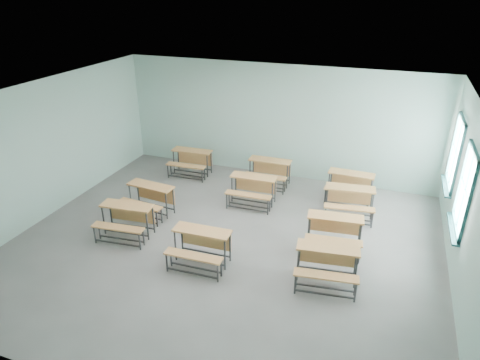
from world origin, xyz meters
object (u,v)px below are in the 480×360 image
(desk_unit_r3c1, at_px, (269,169))
(desk_unit_r1c0, at_px, (149,196))
(desk_unit_r2c2, at_px, (350,198))
(desk_unit_r0c2, at_px, (327,261))
(desk_unit_r3c2, at_px, (350,183))
(desk_unit_r1c2, at_px, (335,228))
(desk_unit_r0c1, at_px, (200,243))
(desk_unit_r0c0, at_px, (126,217))
(desk_unit_r2c1, at_px, (252,186))
(desk_unit_r3c0, at_px, (191,159))

(desk_unit_r3c1, bearing_deg, desk_unit_r1c0, -132.61)
(desk_unit_r2c2, bearing_deg, desk_unit_r0c2, -98.90)
(desk_unit_r3c1, distance_m, desk_unit_r3c2, 2.22)
(desk_unit_r2c2, height_order, desk_unit_r3c1, same)
(desk_unit_r3c1, xyz_separation_m, desk_unit_r3c2, (2.21, -0.14, 0.00))
(desk_unit_r1c2, bearing_deg, desk_unit_r3c1, 124.48)
(desk_unit_r3c1, bearing_deg, desk_unit_r1c2, -50.03)
(desk_unit_r1c0, bearing_deg, desk_unit_r0c1, -30.00)
(desk_unit_r0c0, height_order, desk_unit_r2c1, same)
(desk_unit_r2c2, bearing_deg, desk_unit_r0c0, -157.52)
(desk_unit_r0c1, bearing_deg, desk_unit_r0c0, 167.03)
(desk_unit_r3c0, height_order, desk_unit_r3c1, same)
(desk_unit_r0c0, xyz_separation_m, desk_unit_r3c1, (2.21, 3.60, 0.00))
(desk_unit_r0c1, distance_m, desk_unit_r3c0, 4.45)
(desk_unit_r0c2, xyz_separation_m, desk_unit_r3c1, (-2.23, 3.72, 0.00))
(desk_unit_r1c2, xyz_separation_m, desk_unit_r3c2, (0.03, 2.39, 0.00))
(desk_unit_r3c2, bearing_deg, desk_unit_r2c2, -81.72)
(desk_unit_r1c2, xyz_separation_m, desk_unit_r2c1, (-2.26, 1.32, 0.00))
(desk_unit_r0c2, relative_size, desk_unit_r3c0, 1.05)
(desk_unit_r2c1, height_order, desk_unit_r2c2, same)
(desk_unit_r0c0, distance_m, desk_unit_r0c1, 2.02)
(desk_unit_r0c0, bearing_deg, desk_unit_r0c1, -16.64)
(desk_unit_r3c2, bearing_deg, desk_unit_r3c0, -178.77)
(desk_unit_r1c2, distance_m, desk_unit_r3c2, 2.39)
(desk_unit_r0c2, relative_size, desk_unit_r3c1, 1.07)
(desk_unit_r1c0, bearing_deg, desk_unit_r2c2, 23.74)
(desk_unit_r1c2, relative_size, desk_unit_r3c2, 1.04)
(desk_unit_r0c1, bearing_deg, desk_unit_r3c2, 55.63)
(desk_unit_r0c1, xyz_separation_m, desk_unit_r2c2, (2.54, 2.97, 0.00))
(desk_unit_r1c2, relative_size, desk_unit_r2c1, 1.05)
(desk_unit_r0c0, relative_size, desk_unit_r1c2, 0.99)
(desk_unit_r0c0, bearing_deg, desk_unit_r2c2, 24.08)
(desk_unit_r1c0, distance_m, desk_unit_r3c1, 3.40)
(desk_unit_r1c0, relative_size, desk_unit_r3c0, 1.03)
(desk_unit_r0c0, height_order, desk_unit_r3c2, same)
(desk_unit_r0c0, relative_size, desk_unit_r3c0, 1.04)
(desk_unit_r1c0, xyz_separation_m, desk_unit_r2c1, (2.19, 1.34, 0.00))
(desk_unit_r2c2, relative_size, desk_unit_r3c1, 1.07)
(desk_unit_r0c2, bearing_deg, desk_unit_r2c2, 80.84)
(desk_unit_r2c1, distance_m, desk_unit_r3c1, 1.20)
(desk_unit_r0c1, bearing_deg, desk_unit_r2c1, 84.93)
(desk_unit_r0c2, distance_m, desk_unit_r3c1, 4.34)
(desk_unit_r0c0, distance_m, desk_unit_r3c1, 4.23)
(desk_unit_r1c2, bearing_deg, desk_unit_r3c0, 145.19)
(desk_unit_r3c1, relative_size, desk_unit_r3c2, 0.99)
(desk_unit_r0c0, bearing_deg, desk_unit_r1c2, 8.09)
(desk_unit_r1c2, bearing_deg, desk_unit_r3c2, 82.89)
(desk_unit_r0c2, height_order, desk_unit_r3c2, same)
(desk_unit_r1c2, bearing_deg, desk_unit_r0c0, -172.61)
(desk_unit_r2c1, distance_m, desk_unit_r2c2, 2.39)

